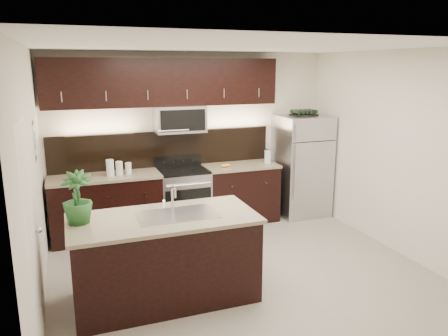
% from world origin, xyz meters
% --- Properties ---
extents(ground, '(4.50, 4.50, 0.00)m').
position_xyz_m(ground, '(0.00, 0.00, 0.00)').
color(ground, gray).
rests_on(ground, ground).
extents(room_walls, '(4.52, 4.02, 2.71)m').
position_xyz_m(room_walls, '(-0.11, -0.04, 1.70)').
color(room_walls, beige).
rests_on(room_walls, ground).
extents(counter_run, '(3.51, 0.65, 0.94)m').
position_xyz_m(counter_run, '(-0.46, 1.69, 0.47)').
color(counter_run, black).
rests_on(counter_run, ground).
extents(upper_fixtures, '(3.49, 0.40, 1.66)m').
position_xyz_m(upper_fixtures, '(-0.43, 1.84, 2.14)').
color(upper_fixtures, black).
rests_on(upper_fixtures, counter_run).
extents(island, '(1.96, 0.96, 0.94)m').
position_xyz_m(island, '(-1.00, -0.34, 0.47)').
color(island, black).
rests_on(island, ground).
extents(sink_faucet, '(0.84, 0.50, 0.28)m').
position_xyz_m(sink_faucet, '(-0.85, -0.33, 0.96)').
color(sink_faucet, silver).
rests_on(sink_faucet, island).
extents(refrigerator, '(0.81, 0.74, 1.69)m').
position_xyz_m(refrigerator, '(1.80, 1.63, 0.84)').
color(refrigerator, '#B2B2B7').
rests_on(refrigerator, ground).
extents(wine_rack, '(0.42, 0.26, 0.10)m').
position_xyz_m(wine_rack, '(1.80, 1.63, 1.74)').
color(wine_rack, black).
rests_on(wine_rack, refrigerator).
extents(plant, '(0.35, 0.35, 0.53)m').
position_xyz_m(plant, '(-1.84, -0.24, 1.21)').
color(plant, '#1F4D1F').
rests_on(plant, island).
extents(canisters, '(0.36, 0.12, 0.24)m').
position_xyz_m(canisters, '(-1.24, 1.65, 1.05)').
color(canisters, silver).
rests_on(canisters, counter_run).
extents(french_press, '(0.11, 0.11, 0.32)m').
position_xyz_m(french_press, '(1.17, 1.64, 1.06)').
color(french_press, silver).
rests_on(french_press, counter_run).
extents(bananas, '(0.17, 0.14, 0.05)m').
position_xyz_m(bananas, '(0.38, 1.61, 0.96)').
color(bananas, gold).
rests_on(bananas, counter_run).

